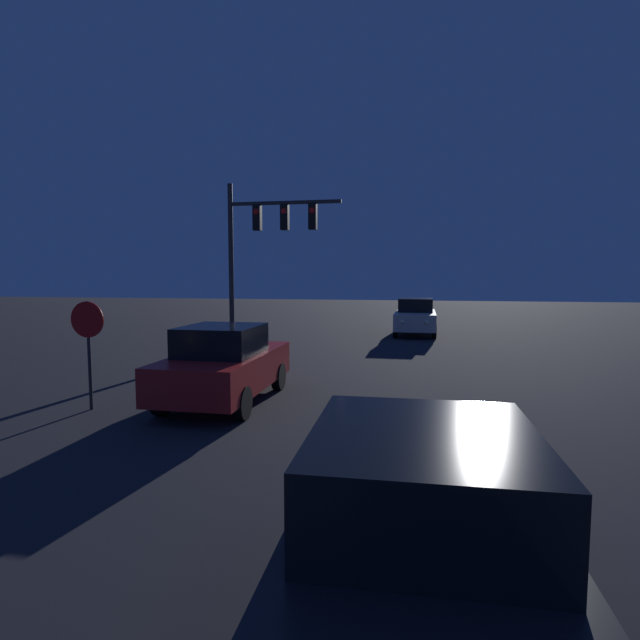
{
  "coord_description": "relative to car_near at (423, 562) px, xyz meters",
  "views": [
    {
      "loc": [
        1.98,
        2.93,
        2.8
      ],
      "look_at": [
        0.0,
        13.29,
        1.86
      ],
      "focal_mm": 28.0,
      "sensor_mm": 36.0,
      "label": 1
    }
  ],
  "objects": [
    {
      "name": "car_near",
      "position": [
        0.0,
        0.0,
        0.0
      ],
      "size": [
        1.96,
        4.35,
        1.72
      ],
      "rotation": [
        0.0,
        0.0,
        3.16
      ],
      "color": "black",
      "rests_on": "ground_plane"
    },
    {
      "name": "car_mid",
      "position": [
        -4.21,
        6.99,
        0.0
      ],
      "size": [
        1.91,
        4.33,
        1.72
      ],
      "rotation": [
        0.0,
        0.0,
        -0.0
      ],
      "color": "#B21E1E",
      "rests_on": "ground_plane"
    },
    {
      "name": "car_far",
      "position": [
        -0.06,
        20.69,
        0.0
      ],
      "size": [
        1.96,
        4.35,
        1.72
      ],
      "rotation": [
        0.0,
        0.0,
        3.13
      ],
      "color": "beige",
      "rests_on": "ground_plane"
    },
    {
      "name": "traffic_signal_mast",
      "position": [
        -5.56,
        14.11,
        3.32
      ],
      "size": [
        4.17,
        0.3,
        6.11
      ],
      "color": "#2D2D2D",
      "rests_on": "ground_plane"
    },
    {
      "name": "stop_sign",
      "position": [
        -6.72,
        5.83,
        0.75
      ],
      "size": [
        0.75,
        0.07,
        2.27
      ],
      "color": "#2D2D2D",
      "rests_on": "ground_plane"
    }
  ]
}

